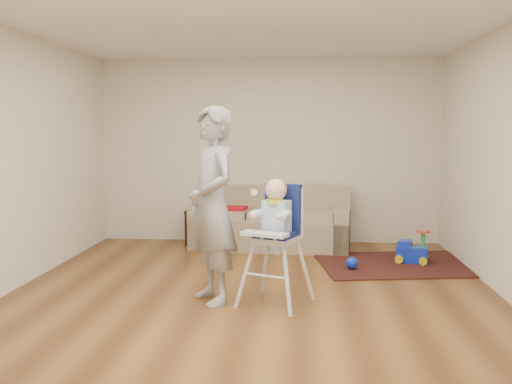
# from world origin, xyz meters

# --- Properties ---
(ground) EXTENTS (5.50, 5.50, 0.00)m
(ground) POSITION_xyz_m (0.00, 0.00, 0.00)
(ground) COLOR #522F14
(ground) RESTS_ON ground
(room_envelope) EXTENTS (5.04, 5.52, 2.72)m
(room_envelope) POSITION_xyz_m (0.00, 0.53, 1.88)
(room_envelope) COLOR silver
(room_envelope) RESTS_ON ground
(sofa) EXTENTS (2.29, 1.14, 0.85)m
(sofa) POSITION_xyz_m (0.06, 2.30, 0.43)
(sofa) COLOR gray
(sofa) RESTS_ON ground
(side_table) EXTENTS (0.50, 0.50, 0.50)m
(side_table) POSITION_xyz_m (-0.93, 2.53, 0.25)
(side_table) COLOR black
(side_table) RESTS_ON ground
(area_rug) EXTENTS (2.06, 1.67, 0.01)m
(area_rug) POSITION_xyz_m (1.67, 1.36, 0.01)
(area_rug) COLOR black
(area_rug) RESTS_ON ground
(ride_on_toy) EXTENTS (0.44, 0.36, 0.41)m
(ride_on_toy) POSITION_xyz_m (1.88, 1.46, 0.22)
(ride_on_toy) COLOR #102DC0
(ride_on_toy) RESTS_ON area_rug
(toy_ball) EXTENTS (0.15, 0.15, 0.15)m
(toy_ball) POSITION_xyz_m (1.09, 1.04, 0.09)
(toy_ball) COLOR #102DC0
(toy_ball) RESTS_ON area_rug
(high_chair) EXTENTS (0.74, 0.74, 1.22)m
(high_chair) POSITION_xyz_m (0.25, -0.34, 0.59)
(high_chair) COLOR silver
(high_chair) RESTS_ON ground
(adult) EXTENTS (0.75, 0.83, 1.89)m
(adult) POSITION_xyz_m (-0.37, -0.31, 0.95)
(adult) COLOR gray
(adult) RESTS_ON ground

